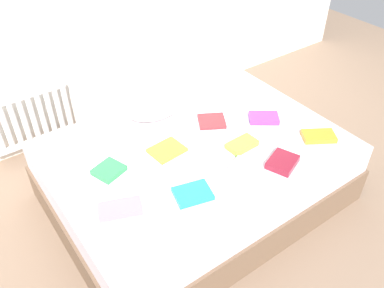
{
  "coord_description": "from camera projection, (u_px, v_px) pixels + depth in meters",
  "views": [
    {
      "loc": [
        -1.29,
        -1.74,
        2.25
      ],
      "look_at": [
        0.0,
        0.05,
        0.48
      ],
      "focal_mm": 37.83,
      "sensor_mm": 36.0,
      "label": 1
    }
  ],
  "objects": [
    {
      "name": "ground_plane",
      "position": [
        196.0,
        196.0,
        3.1
      ],
      "size": [
        8.0,
        8.0,
        0.0
      ],
      "primitive_type": "plane",
      "color": "#7F6651"
    },
    {
      "name": "bed",
      "position": [
        196.0,
        172.0,
        2.95
      ],
      "size": [
        2.0,
        1.5,
        0.5
      ],
      "color": "brown",
      "rests_on": "ground"
    },
    {
      "name": "radiator",
      "position": [
        29.0,
        120.0,
        3.27
      ],
      "size": [
        0.69,
        0.04,
        0.47
      ],
      "color": "white",
      "rests_on": "ground"
    },
    {
      "name": "pillow",
      "position": [
        154.0,
        107.0,
        3.06
      ],
      "size": [
        0.45,
        0.32,
        0.12
      ],
      "primitive_type": "ellipsoid",
      "color": "white",
      "rests_on": "bed"
    },
    {
      "name": "textbook_white",
      "position": [
        242.0,
        171.0,
        2.55
      ],
      "size": [
        0.24,
        0.22,
        0.05
      ],
      "primitive_type": "cube",
      "rotation": [
        0.0,
        0.0,
        0.41
      ],
      "color": "white",
      "rests_on": "bed"
    },
    {
      "name": "textbook_purple",
      "position": [
        264.0,
        118.0,
        3.01
      ],
      "size": [
        0.26,
        0.24,
        0.04
      ],
      "primitive_type": "cube",
      "rotation": [
        0.0,
        0.0,
        -0.63
      ],
      "color": "purple",
      "rests_on": "bed"
    },
    {
      "name": "textbook_teal",
      "position": [
        193.0,
        194.0,
        2.41
      ],
      "size": [
        0.25,
        0.21,
        0.03
      ],
      "primitive_type": "cube",
      "rotation": [
        0.0,
        0.0,
        -0.25
      ],
      "color": "teal",
      "rests_on": "bed"
    },
    {
      "name": "textbook_green",
      "position": [
        109.0,
        170.0,
        2.57
      ],
      "size": [
        0.22,
        0.21,
        0.03
      ],
      "primitive_type": "cube",
      "rotation": [
        0.0,
        0.0,
        0.32
      ],
      "color": "green",
      "rests_on": "bed"
    },
    {
      "name": "textbook_pink",
      "position": [
        120.0,
        209.0,
        2.31
      ],
      "size": [
        0.28,
        0.21,
        0.03
      ],
      "primitive_type": "cube",
      "rotation": [
        0.0,
        0.0,
        -0.37
      ],
      "color": "pink",
      "rests_on": "bed"
    },
    {
      "name": "textbook_yellow",
      "position": [
        167.0,
        150.0,
        2.73
      ],
      "size": [
        0.24,
        0.2,
        0.02
      ],
      "primitive_type": "cube",
      "rotation": [
        0.0,
        0.0,
        0.1
      ],
      "color": "yellow",
      "rests_on": "bed"
    },
    {
      "name": "textbook_orange",
      "position": [
        319.0,
        136.0,
        2.84
      ],
      "size": [
        0.26,
        0.24,
        0.04
      ],
      "primitive_type": "cube",
      "rotation": [
        0.0,
        0.0,
        -0.56
      ],
      "color": "orange",
      "rests_on": "bed"
    },
    {
      "name": "textbook_lime",
      "position": [
        242.0,
        145.0,
        2.76
      ],
      "size": [
        0.21,
        0.13,
        0.04
      ],
      "primitive_type": "cube",
      "rotation": [
        0.0,
        0.0,
        0.04
      ],
      "color": "#8CC638",
      "rests_on": "bed"
    },
    {
      "name": "textbook_red",
      "position": [
        212.0,
        121.0,
        2.99
      ],
      "size": [
        0.26,
        0.25,
        0.03
      ],
      "primitive_type": "cube",
      "rotation": [
        0.0,
        0.0,
        -0.52
      ],
      "color": "red",
      "rests_on": "bed"
    },
    {
      "name": "textbook_maroon",
      "position": [
        283.0,
        162.0,
        2.62
      ],
      "size": [
        0.25,
        0.23,
        0.04
      ],
      "primitive_type": "cube",
      "rotation": [
        0.0,
        0.0,
        0.38
      ],
      "color": "maroon",
      "rests_on": "bed"
    }
  ]
}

